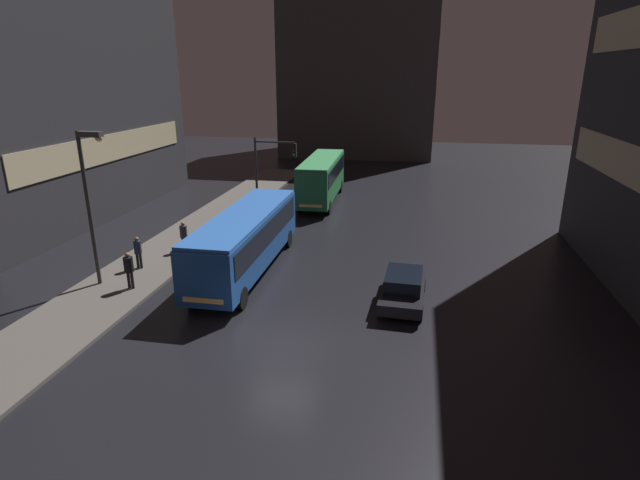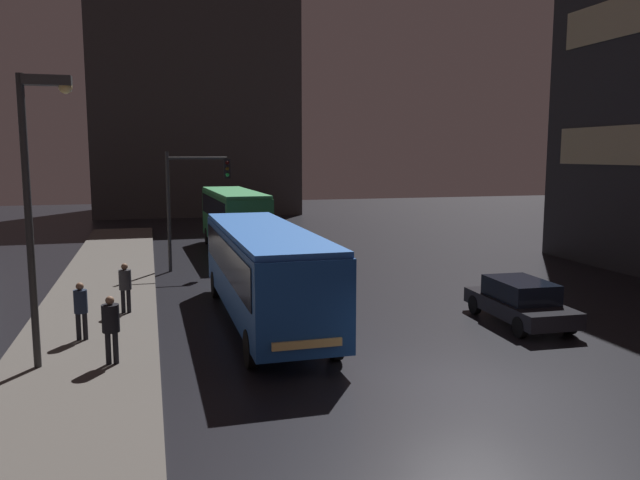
{
  "view_description": "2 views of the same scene",
  "coord_description": "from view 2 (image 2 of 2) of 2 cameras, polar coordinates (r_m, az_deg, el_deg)",
  "views": [
    {
      "loc": [
        4.55,
        -15.92,
        9.72
      ],
      "look_at": [
        0.19,
        6.65,
        1.99
      ],
      "focal_mm": 28.0,
      "sensor_mm": 36.0,
      "label": 1
    },
    {
      "loc": [
        -7.11,
        -12.75,
        5.44
      ],
      "look_at": [
        -1.45,
        7.89,
        2.5
      ],
      "focal_mm": 35.0,
      "sensor_mm": 36.0,
      "label": 2
    }
  ],
  "objects": [
    {
      "name": "bus_far",
      "position": [
        35.08,
        -7.88,
        2.32
      ],
      "size": [
        2.66,
        10.09,
        3.44
      ],
      "rotation": [
        0.0,
        0.0,
        3.17
      ],
      "color": "#236B38",
      "rests_on": "ground"
    },
    {
      "name": "pedestrian_far",
      "position": [
        19.16,
        -21.03,
        -5.65
      ],
      "size": [
        0.53,
        0.53,
        1.68
      ],
      "rotation": [
        0.0,
        0.0,
        2.23
      ],
      "color": "black",
      "rests_on": "sidewalk_left"
    },
    {
      "name": "pedestrian_near",
      "position": [
        21.91,
        -17.39,
        -3.79
      ],
      "size": [
        0.54,
        0.54,
        1.69
      ],
      "rotation": [
        0.0,
        0.0,
        2.03
      ],
      "color": "black",
      "rests_on": "sidewalk_left"
    },
    {
      "name": "traffic_light_main",
      "position": [
        29.68,
        -11.69,
        4.45
      ],
      "size": [
        2.96,
        0.35,
        5.57
      ],
      "color": "#2D2D2D",
      "rests_on": "ground"
    },
    {
      "name": "car_taxi",
      "position": [
        21.25,
        17.8,
        -5.34
      ],
      "size": [
        2.01,
        4.38,
        1.43
      ],
      "rotation": [
        0.0,
        0.0,
        3.1
      ],
      "color": "black",
      "rests_on": "ground"
    },
    {
      "name": "street_lamp_sidewalk",
      "position": [
        16.62,
        -24.46,
        5.45
      ],
      "size": [
        1.25,
        0.36,
        7.19
      ],
      "color": "#2D2D2D",
      "rests_on": "sidewalk_left"
    },
    {
      "name": "bus_near",
      "position": [
        20.13,
        -5.15,
        -2.27
      ],
      "size": [
        2.59,
        11.13,
        3.11
      ],
      "rotation": [
        0.0,
        0.0,
        3.15
      ],
      "color": "#194793",
      "rests_on": "ground"
    },
    {
      "name": "sidewalk_left",
      "position": [
        23.45,
        -19.64,
        -5.86
      ],
      "size": [
        4.0,
        48.0,
        0.15
      ],
      "color": "#56514C",
      "rests_on": "ground"
    },
    {
      "name": "ground_plane",
      "position": [
        15.58,
        13.25,
        -12.83
      ],
      "size": [
        120.0,
        120.0,
        0.0
      ],
      "primitive_type": "plane",
      "color": "black"
    },
    {
      "name": "building_far_backdrop",
      "position": [
        61.11,
        -11.47,
        12.45
      ],
      "size": [
        18.07,
        12.0,
        21.04
      ],
      "color": "#383333",
      "rests_on": "ground"
    },
    {
      "name": "pedestrian_mid",
      "position": [
        16.72,
        -18.59,
        -7.18
      ],
      "size": [
        0.46,
        0.46,
        1.77
      ],
      "rotation": [
        0.0,
        0.0,
        4.76
      ],
      "color": "black",
      "rests_on": "sidewalk_left"
    }
  ]
}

